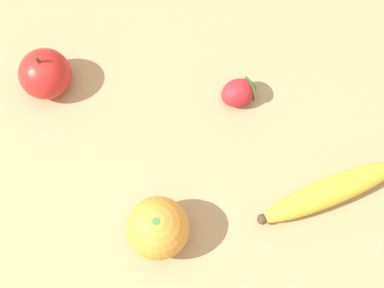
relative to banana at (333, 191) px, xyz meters
The scene contains 5 objects.
ground_plane 0.19m from the banana, 17.45° to the right, with size 3.00×3.00×0.00m, color tan.
banana is the anchor object (origin of this frame).
orange 0.24m from the banana, ahead, with size 0.08×0.08×0.08m.
strawberry 0.19m from the banana, 55.89° to the right, with size 0.06×0.05×0.04m.
apple 0.43m from the banana, 27.88° to the right, with size 0.07×0.07×0.08m.
Camera 1 is at (0.02, 0.23, 0.70)m, focal length 50.00 mm.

